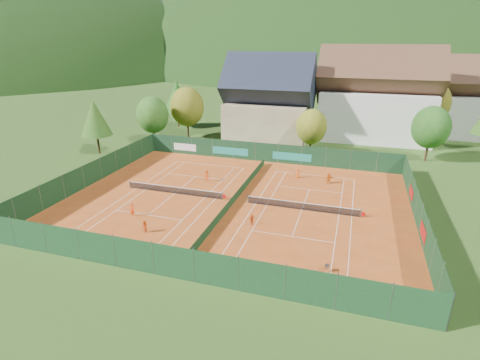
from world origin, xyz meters
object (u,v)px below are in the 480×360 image
player_left_far (206,176)px  player_right_far_b (329,178)px  hotel_block_a (376,100)px  player_left_mid (145,227)px  player_right_far_a (298,173)px  hotel_block_b (450,101)px  player_left_near (132,210)px  ball_hopper (327,266)px  chalet (269,104)px  player_right_near (252,219)px

player_left_far → player_right_far_b: (15.92, 3.95, -0.00)m
hotel_block_a → player_left_mid: bearing=-115.8°
hotel_block_a → player_right_far_a: 28.63m
hotel_block_a → player_right_far_b: hotel_block_a is taller
hotel_block_b → player_right_far_b: (-19.85, -34.84, -5.83)m
player_left_near → hotel_block_a: bearing=52.2°
player_left_mid → player_right_far_a: 23.46m
ball_hopper → player_left_mid: player_left_mid is taller
chalet → ball_hopper: bearing=-70.4°
hotel_block_b → player_right_far_a: bearing=-125.4°
hotel_block_b → player_right_far_b: bearing=-119.7°
chalet → ball_hopper: chalet is taller
player_left_near → chalet: bearing=72.9°
player_right_near → player_right_far_a: bearing=33.2°
chalet → player_right_near: bearing=-79.5°
ball_hopper → player_right_far_a: size_ratio=0.57×
player_left_near → player_right_far_a: (15.35, 17.17, -0.05)m
player_left_far → player_right_far_a: size_ratio=1.11×
player_right_far_a → player_right_far_b: size_ratio=0.90×
chalet → player_right_near: (6.52, -35.17, -6.01)m
player_left_mid → player_right_near: bearing=63.9°
player_left_mid → ball_hopper: bearing=32.9°
player_left_far → player_left_near: bearing=69.1°
player_right_far_b → chalet: bearing=-68.3°
player_left_near → player_right_far_a: bearing=41.0°
hotel_block_a → player_left_far: hotel_block_a is taller
ball_hopper → player_right_far_b: 20.67m
player_left_near → player_right_far_b: player_right_far_b is taller
hotel_block_a → player_right_far_b: bearing=-102.3°
hotel_block_a → player_left_mid: (-22.25, -46.02, -6.70)m
player_left_mid → hotel_block_a: bearing=101.7°
player_left_near → player_right_near: bearing=1.3°
player_left_far → player_right_far_a: 12.61m
ball_hopper → player_right_near: (-8.25, 6.28, 0.06)m
chalet → player_left_mid: bearing=-94.6°
player_right_far_a → player_left_far: bearing=29.1°
player_right_near → player_right_far_b: 15.79m
hotel_block_b → player_left_far: bearing=-132.7°
player_left_far → player_right_near: (9.30, -10.38, -0.17)m
player_left_far → player_right_far_b: bearing=-170.2°
ball_hopper → player_right_near: 10.37m
ball_hopper → player_left_mid: (-18.03, 1.43, 0.13)m
player_left_near → player_left_mid: (3.24, -2.92, -0.07)m
chalet → hotel_block_b: size_ratio=0.94×
ball_hopper → player_left_far: size_ratio=0.51×
chalet → hotel_block_a: bearing=17.5°
player_left_far → player_left_mid: bearing=84.1°
player_left_mid → player_right_far_b: bearing=86.9°
player_left_near → player_right_far_a: player_left_near is taller
chalet → player_right_far_b: chalet is taller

